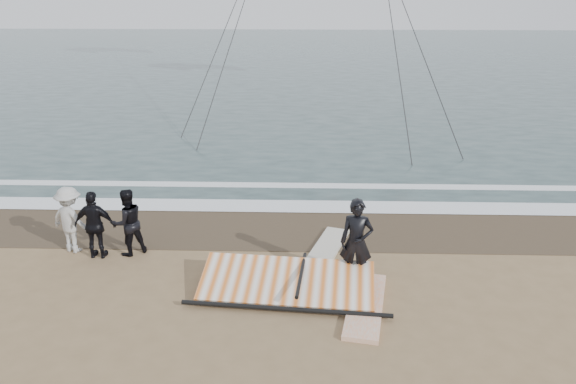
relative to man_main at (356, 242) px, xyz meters
name	(u,v)px	position (x,y,z in m)	size (l,w,h in m)	color
ground	(323,328)	(-0.73, -1.76, -0.96)	(120.00, 120.00, 0.00)	#8C704C
sea	(310,64)	(-0.73, 31.24, -0.95)	(120.00, 54.00, 0.02)	#233838
wet_sand	(318,228)	(-0.73, 2.74, -0.95)	(120.00, 2.80, 0.01)	#4C3D2B
foam_near	(317,206)	(-0.73, 4.14, -0.93)	(120.00, 0.90, 0.01)	white
foam_far	(316,186)	(-0.73, 5.84, -0.93)	(120.00, 0.45, 0.01)	white
man_main	(356,242)	(0.00, 0.00, 0.00)	(0.70, 0.46, 1.92)	black
board_white	(366,305)	(0.14, -1.02, -0.91)	(0.68, 2.43, 0.10)	silver
board_cream	(327,248)	(-0.56, 1.48, -0.91)	(0.59, 2.23, 0.09)	beige
trio_cluster	(95,222)	(-6.05, 1.15, -0.14)	(2.52, 1.08, 1.66)	black
sail_rig	(284,281)	(-1.54, -0.38, -0.77)	(4.21, 2.02, 0.49)	black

